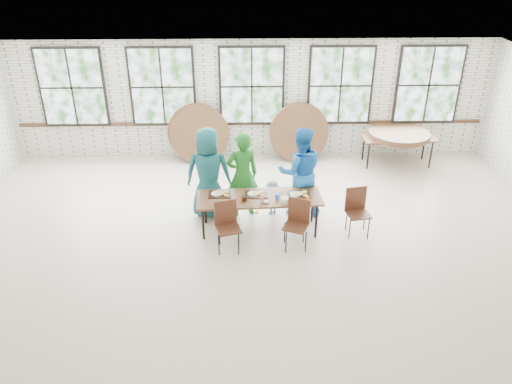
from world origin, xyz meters
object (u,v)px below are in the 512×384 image
chair_near_left (227,222)px  storage_table (398,139)px  dining_table (259,199)px  chair_near_right (297,219)px

chair_near_left → storage_table: bearing=24.1°
dining_table → chair_near_right: 0.88m
chair_near_left → dining_table: bearing=26.8°
chair_near_left → storage_table: size_ratio=0.52×
chair_near_right → storage_table: bearing=74.4°
chair_near_left → chair_near_right: 1.30m
chair_near_left → chair_near_right: size_ratio=1.00×
dining_table → storage_table: 4.70m
chair_near_left → chair_near_right: (1.30, 0.05, 0.00)m
chair_near_right → storage_table: 4.62m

